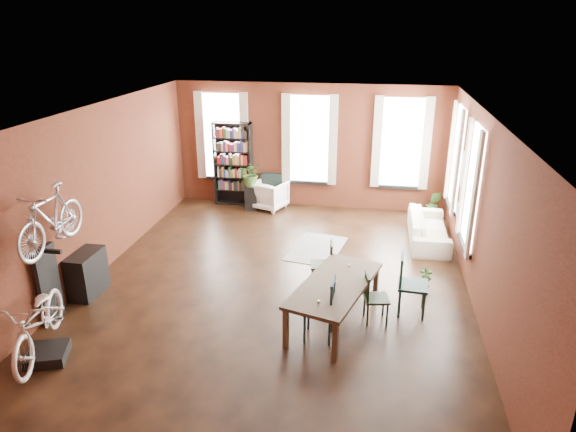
% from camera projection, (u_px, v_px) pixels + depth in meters
% --- Properties ---
extents(room, '(9.00, 9.04, 3.22)m').
position_uv_depth(room, '(295.00, 166.00, 9.39)').
color(room, black).
rests_on(room, ground).
extents(dining_table, '(1.50, 2.27, 0.71)m').
position_uv_depth(dining_table, '(334.00, 303.00, 8.32)').
color(dining_table, '#46372A').
rests_on(dining_table, ground).
extents(dining_chair_a, '(0.48, 0.48, 1.02)m').
position_uv_depth(dining_chair_a, '(319.00, 309.00, 7.85)').
color(dining_chair_a, '#1C3A3E').
rests_on(dining_chair_a, ground).
extents(dining_chair_b, '(0.45, 0.45, 0.87)m').
position_uv_depth(dining_chair_b, '(322.00, 265.00, 9.44)').
color(dining_chair_b, black).
rests_on(dining_chair_b, ground).
extents(dining_chair_c, '(0.46, 0.46, 0.85)m').
position_uv_depth(dining_chair_c, '(376.00, 298.00, 8.32)').
color(dining_chair_c, black).
rests_on(dining_chair_c, ground).
extents(dining_chair_d, '(0.51, 0.51, 1.04)m').
position_uv_depth(dining_chair_d, '(413.00, 285.00, 8.52)').
color(dining_chair_d, '#1A3937').
rests_on(dining_chair_d, ground).
extents(bookshelf, '(1.00, 0.32, 2.20)m').
position_uv_depth(bookshelf, '(233.00, 164.00, 13.51)').
color(bookshelf, black).
rests_on(bookshelf, ground).
extents(white_armchair, '(0.99, 0.96, 0.81)m').
position_uv_depth(white_armchair, '(269.00, 193.00, 13.41)').
color(white_armchair, white).
rests_on(white_armchair, ground).
extents(cream_sofa, '(0.61, 2.08, 0.81)m').
position_uv_depth(cream_sofa, '(429.00, 224.00, 11.40)').
color(cream_sofa, beige).
rests_on(cream_sofa, ground).
extents(striped_rug, '(1.27, 1.76, 0.01)m').
position_uv_depth(striped_rug, '(317.00, 248.00, 11.13)').
color(striped_rug, black).
rests_on(striped_rug, ground).
extents(bike_trainer, '(0.70, 0.70, 0.16)m').
position_uv_depth(bike_trainer, '(47.00, 354.00, 7.48)').
color(bike_trainer, black).
rests_on(bike_trainer, ground).
extents(bike_wall_rack, '(0.16, 0.60, 1.30)m').
position_uv_depth(bike_wall_rack, '(49.00, 284.00, 8.28)').
color(bike_wall_rack, black).
rests_on(bike_wall_rack, ground).
extents(console_table, '(0.40, 0.80, 0.80)m').
position_uv_depth(console_table, '(87.00, 273.00, 9.18)').
color(console_table, black).
rests_on(console_table, ground).
extents(plant_stand, '(0.37, 0.37, 0.63)m').
position_uv_depth(plant_stand, '(251.00, 197.00, 13.38)').
color(plant_stand, black).
rests_on(plant_stand, ground).
extents(plant_by_sofa, '(0.55, 0.76, 0.30)m').
position_uv_depth(plant_by_sofa, '(433.00, 211.00, 12.90)').
color(plant_by_sofa, '#316227').
rests_on(plant_by_sofa, ground).
extents(plant_small, '(0.28, 0.47, 0.16)m').
position_uv_depth(plant_small, '(425.00, 287.00, 9.38)').
color(plant_small, '#2D5321').
rests_on(plant_small, ground).
extents(bicycle_floor, '(0.90, 1.13, 1.88)m').
position_uv_depth(bicycle_floor, '(33.00, 294.00, 7.10)').
color(bicycle_floor, beige).
rests_on(bicycle_floor, bike_trainer).
extents(bicycle_hung, '(0.47, 1.00, 1.66)m').
position_uv_depth(bicycle_hung, '(47.00, 198.00, 7.71)').
color(bicycle_hung, '#A5A8AD').
rests_on(bicycle_hung, bike_wall_rack).
extents(plant_on_stand, '(0.66, 0.72, 0.51)m').
position_uv_depth(plant_on_stand, '(251.00, 176.00, 13.17)').
color(plant_on_stand, '#396227').
rests_on(plant_on_stand, plant_stand).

